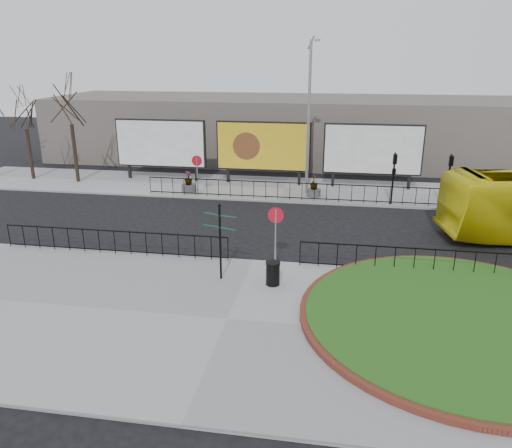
% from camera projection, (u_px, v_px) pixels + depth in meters
% --- Properties ---
extents(ground, '(90.00, 90.00, 0.00)m').
position_uv_depth(ground, '(253.00, 262.00, 21.07)').
color(ground, black).
rests_on(ground, ground).
extents(pavement_near, '(30.00, 10.00, 0.12)m').
position_uv_depth(pavement_near, '(227.00, 320.00, 16.38)').
color(pavement_near, gray).
rests_on(pavement_near, ground).
extents(pavement_far, '(44.00, 6.00, 0.12)m').
position_uv_depth(pavement_far, '(284.00, 189.00, 32.25)').
color(pavement_far, gray).
rests_on(pavement_far, ground).
extents(brick_edge, '(10.40, 10.40, 0.18)m').
position_uv_depth(brick_edge, '(460.00, 320.00, 16.12)').
color(brick_edge, maroon).
rests_on(brick_edge, pavement_near).
extents(grass_lawn, '(10.00, 10.00, 0.22)m').
position_uv_depth(grass_lawn, '(461.00, 319.00, 16.11)').
color(grass_lawn, '#184B14').
rests_on(grass_lawn, pavement_near).
extents(railing_near_left, '(10.00, 0.10, 1.10)m').
position_uv_depth(railing_near_left, '(115.00, 242.00, 21.48)').
color(railing_near_left, black).
rests_on(railing_near_left, pavement_near).
extents(railing_near_right, '(9.00, 0.10, 1.10)m').
position_uv_depth(railing_near_right, '(414.00, 260.00, 19.58)').
color(railing_near_right, black).
rests_on(railing_near_right, pavement_near).
extents(railing_far, '(18.00, 0.10, 1.10)m').
position_uv_depth(railing_far, '(296.00, 191.00, 29.38)').
color(railing_far, black).
rests_on(railing_far, pavement_far).
extents(speed_sign_far, '(0.64, 0.07, 2.47)m').
position_uv_depth(speed_sign_far, '(197.00, 167.00, 29.99)').
color(speed_sign_far, gray).
rests_on(speed_sign_far, pavement_far).
extents(speed_sign_near, '(0.64, 0.07, 2.47)m').
position_uv_depth(speed_sign_near, '(276.00, 224.00, 19.92)').
color(speed_sign_near, gray).
rests_on(speed_sign_near, pavement_near).
extents(billboard_left, '(6.20, 0.31, 4.10)m').
position_uv_depth(billboard_left, '(161.00, 144.00, 33.63)').
color(billboard_left, black).
rests_on(billboard_left, pavement_far).
extents(billboard_mid, '(6.20, 0.31, 4.10)m').
position_uv_depth(billboard_mid, '(263.00, 147.00, 32.56)').
color(billboard_mid, black).
rests_on(billboard_mid, pavement_far).
extents(billboard_right, '(6.20, 0.31, 4.10)m').
position_uv_depth(billboard_right, '(373.00, 150.00, 31.49)').
color(billboard_right, black).
rests_on(billboard_right, pavement_far).
extents(lamp_post, '(0.74, 0.18, 9.23)m').
position_uv_depth(lamp_post, '(309.00, 116.00, 29.54)').
color(lamp_post, gray).
rests_on(lamp_post, pavement_far).
extents(signal_pole_a, '(0.22, 0.26, 3.00)m').
position_uv_depth(signal_pole_a, '(394.00, 171.00, 28.11)').
color(signal_pole_a, black).
rests_on(signal_pole_a, pavement_far).
extents(signal_pole_b, '(0.22, 0.26, 3.00)m').
position_uv_depth(signal_pole_b, '(449.00, 173.00, 27.65)').
color(signal_pole_b, black).
rests_on(signal_pole_b, pavement_far).
extents(tree_left, '(2.00, 2.00, 7.00)m').
position_uv_depth(tree_left, '(72.00, 130.00, 32.76)').
color(tree_left, '#2D2119').
rests_on(tree_left, pavement_far).
extents(tree_mid, '(2.00, 2.00, 6.20)m').
position_uv_depth(tree_mid, '(27.00, 134.00, 33.71)').
color(tree_mid, '#2D2119').
rests_on(tree_mid, pavement_far).
extents(building_backdrop, '(40.00, 10.00, 5.00)m').
position_uv_depth(building_backdrop, '(298.00, 129.00, 40.79)').
color(building_backdrop, '#5B554F').
rests_on(building_backdrop, ground).
extents(fingerpost_sign, '(1.40, 0.63, 3.02)m').
position_uv_depth(fingerpost_sign, '(220.00, 234.00, 18.70)').
color(fingerpost_sign, black).
rests_on(fingerpost_sign, pavement_near).
extents(litter_bin, '(0.55, 0.55, 0.92)m').
position_uv_depth(litter_bin, '(273.00, 273.00, 18.63)').
color(litter_bin, black).
rests_on(litter_bin, pavement_near).
extents(planter_a, '(0.89, 0.89, 1.32)m').
position_uv_depth(planter_a, '(189.00, 185.00, 31.21)').
color(planter_a, '#4C4C4F').
rests_on(planter_a, pavement_far).
extents(planter_b, '(0.85, 0.85, 1.32)m').
position_uv_depth(planter_b, '(314.00, 188.00, 30.21)').
color(planter_b, '#4C4C4F').
rests_on(planter_b, pavement_far).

